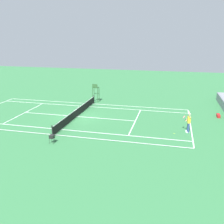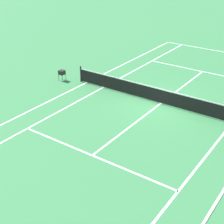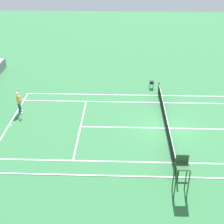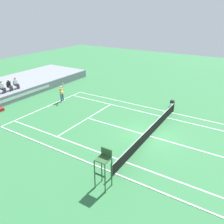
{
  "view_description": "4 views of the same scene",
  "coord_description": "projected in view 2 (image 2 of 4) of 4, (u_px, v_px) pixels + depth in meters",
  "views": [
    {
      "loc": [
        24.6,
        9.92,
        8.5
      ],
      "look_at": [
        0.59,
        4.04,
        1.0
      ],
      "focal_mm": 40.41,
      "sensor_mm": 36.0,
      "label": 1
    },
    {
      "loc": [
        -7.75,
        15.94,
        8.49
      ],
      "look_at": [
        0.59,
        4.04,
        1.0
      ],
      "focal_mm": 54.11,
      "sensor_mm": 36.0,
      "label": 2
    },
    {
      "loc": [
        -20.36,
        3.32,
        12.89
      ],
      "look_at": [
        0.59,
        4.04,
        1.0
      ],
      "focal_mm": 51.29,
      "sensor_mm": 36.0,
      "label": 3
    },
    {
      "loc": [
        -15.22,
        -5.84,
        9.37
      ],
      "look_at": [
        0.59,
        4.04,
        1.0
      ],
      "focal_mm": 36.11,
      "sensor_mm": 36.0,
      "label": 4
    }
  ],
  "objects": [
    {
      "name": "ground_plane",
      "position": [
        161.0,
        104.0,
        19.45
      ],
      "size": [
        80.0,
        80.0,
        0.0
      ],
      "primitive_type": "plane",
      "color": "#337542"
    },
    {
      "name": "ball_hopper",
      "position": [
        62.0,
        72.0,
        22.42
      ],
      "size": [
        0.36,
        0.36,
        0.7
      ],
      "color": "black",
      "rests_on": "ground"
    },
    {
      "name": "net",
      "position": [
        161.0,
        96.0,
        19.21
      ],
      "size": [
        11.98,
        0.1,
        1.07
      ],
      "color": "black",
      "rests_on": "ground"
    },
    {
      "name": "court",
      "position": [
        161.0,
        104.0,
        19.45
      ],
      "size": [
        11.08,
        23.88,
        0.03
      ],
      "color": "#337542",
      "rests_on": "ground"
    }
  ]
}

